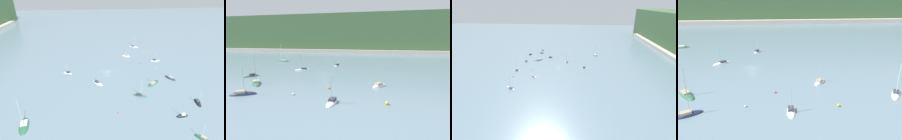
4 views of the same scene
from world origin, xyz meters
The scene contains 17 objects.
ground_plane centered at (0.00, 0.00, 0.00)m, with size 600.00×600.00×0.00m, color slate.
sailboat_0 centered at (-51.72, -24.37, 0.09)m, with size 4.72×4.15×6.60m.
sailboat_1 centered at (22.49, -15.36, 0.12)m, with size 5.38×6.01×6.68m.
sailboat_2 centered at (-12.36, 6.22, 0.09)m, with size 6.95×5.86×7.89m.
sailboat_3 centered at (-33.98, -33.75, 0.09)m, with size 6.24×3.19×6.75m.
sailboat_4 centered at (-16.42, -20.97, 0.08)m, with size 7.66×8.47×9.16m.
sailboat_5 centered at (-12.23, -31.62, 0.10)m, with size 6.88×5.01×8.12m.
sailboat_6 centered at (0.89, 21.99, 0.13)m, with size 4.18×5.54×5.97m.
sailboat_7 centered at (11.85, -32.27, 0.12)m, with size 2.26×5.96×7.01m.
sailboat_8 centered at (41.96, -25.41, 0.09)m, with size 5.98×7.64×9.81m.
sailboat_9 centered at (-38.49, 33.01, 0.07)m, with size 9.40×4.74×12.23m.
sailboat_10 centered at (-40.93, -23.30, 0.09)m, with size 1.88×4.70×6.83m.
sailboat_11 centered at (-25.89, -11.49, 0.14)m, with size 4.20×6.36×8.22m.
mooring_buoy_0 centered at (24.00, -30.60, 0.38)m, with size 0.77×0.77×0.77m.
mooring_buoy_1 centered at (-35.91, -0.15, 0.29)m, with size 0.59×0.59×0.59m.
mooring_buoy_2 centered at (8.27, -21.59, 0.31)m, with size 0.61×0.61×0.61m.
mooring_buoy_3 centered at (0.66, -28.92, 0.29)m, with size 0.59×0.59×0.59m.
Camera 3 is at (137.22, 17.84, 51.06)m, focal length 28.00 mm.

